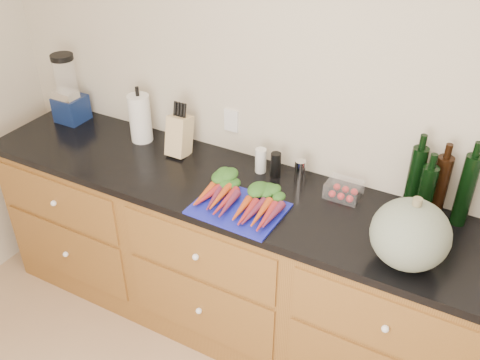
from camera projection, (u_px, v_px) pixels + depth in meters
The scene contains 14 objects.
wall_back at pixel (347, 111), 2.47m from camera, with size 4.10×0.05×2.60m, color beige.
cabinets at pixel (307, 289), 2.70m from camera, with size 3.60×0.64×0.90m.
countertop at pixel (314, 214), 2.44m from camera, with size 3.64×0.62×0.04m, color black.
cutting_board at pixel (238, 209), 2.44m from camera, with size 0.41×0.31×0.01m, color #171CA5.
carrots at pixel (242, 199), 2.45m from camera, with size 0.41×0.30×0.06m.
squash at pixel (410, 234), 2.07m from camera, with size 0.31×0.31×0.28m, color #5A6757.
blender_appliance at pixel (68, 92), 3.09m from camera, with size 0.16×0.16×0.41m.
paper_towel at pixel (140, 118), 2.92m from camera, with size 0.12×0.12×0.27m, color silver.
knife_block at pixel (179, 136), 2.81m from camera, with size 0.11×0.11×0.21m, color tan.
grinder_salt at pixel (261, 161), 2.68m from camera, with size 0.06×0.06×0.13m, color silver.
grinder_pepper at pixel (276, 165), 2.64m from camera, with size 0.05×0.05×0.13m, color black.
canister_chrome at pixel (300, 172), 2.59m from camera, with size 0.05×0.05×0.12m, color silver.
tomato_box at pixel (344, 190), 2.51m from camera, with size 0.16×0.13×0.08m, color white.
bottles at pixel (437, 188), 2.31m from camera, with size 0.28×0.14×0.34m.
Camera 1 is at (0.63, -0.58, 2.39)m, focal length 40.00 mm.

